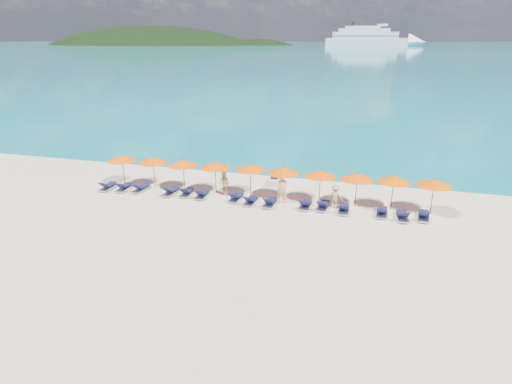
# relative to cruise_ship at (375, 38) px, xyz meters

# --- Properties ---
(ground) EXTENTS (1400.00, 1400.00, 0.00)m
(ground) POSITION_rel_cruise_ship_xyz_m (0.30, -552.47, -8.52)
(ground) COLOR beige
(sea) EXTENTS (1600.00, 1300.00, 0.01)m
(sea) POSITION_rel_cruise_ship_xyz_m (0.30, 107.53, -8.51)
(sea) COLOR #1FA9B2
(sea) RESTS_ON ground
(headland_main) EXTENTS (374.00, 242.00, 126.50)m
(headland_main) POSITION_rel_cruise_ship_xyz_m (-299.70, -12.47, -46.52)
(headland_main) COLOR black
(headland_main) RESTS_ON ground
(headland_small) EXTENTS (162.00, 126.00, 85.50)m
(headland_small) POSITION_rel_cruise_ship_xyz_m (-149.70, 7.53, -43.52)
(headland_small) COLOR black
(headland_small) RESTS_ON ground
(cruise_ship) EXTENTS (118.73, 28.96, 32.72)m
(cruise_ship) POSITION_rel_cruise_ship_xyz_m (0.00, 0.00, 0.00)
(cruise_ship) COLOR silver
(cruise_ship) RESTS_ON ground
(jetski) EXTENTS (0.90, 2.20, 0.77)m
(jetski) POSITION_rel_cruise_ship_xyz_m (0.31, -544.14, -8.20)
(jetski) COLOR silver
(jetski) RESTS_ON ground
(beachgoer_a) EXTENTS (0.85, 0.78, 1.95)m
(beachgoer_a) POSITION_rel_cruise_ship_xyz_m (1.60, -547.86, -7.54)
(beachgoer_a) COLOR tan
(beachgoer_a) RESTS_ON ground
(beachgoer_b) EXTENTS (0.95, 0.80, 1.69)m
(beachgoer_b) POSITION_rel_cruise_ship_xyz_m (-2.45, -547.59, -7.67)
(beachgoer_b) COLOR tan
(beachgoer_b) RESTS_ON ground
(beachgoer_c) EXTENTS (1.00, 0.48, 1.53)m
(beachgoer_c) POSITION_rel_cruise_ship_xyz_m (4.99, -547.77, -7.75)
(beachgoer_c) COLOR tan
(beachgoer_c) RESTS_ON ground
(umbrella_0) EXTENTS (2.10, 2.10, 2.28)m
(umbrella_0) POSITION_rel_cruise_ship_xyz_m (-10.32, -547.28, -6.50)
(umbrella_0) COLOR black
(umbrella_0) RESTS_ON ground
(umbrella_1) EXTENTS (2.10, 2.10, 2.28)m
(umbrella_1) POSITION_rel_cruise_ship_xyz_m (-7.91, -547.16, -6.50)
(umbrella_1) COLOR black
(umbrella_1) RESTS_ON ground
(umbrella_2) EXTENTS (2.10, 2.10, 2.28)m
(umbrella_2) POSITION_rel_cruise_ship_xyz_m (-5.56, -547.26, -6.50)
(umbrella_2) COLOR black
(umbrella_2) RESTS_ON ground
(umbrella_3) EXTENTS (2.10, 2.10, 2.28)m
(umbrella_3) POSITION_rel_cruise_ship_xyz_m (-3.21, -547.17, -6.50)
(umbrella_3) COLOR black
(umbrella_3) RESTS_ON ground
(umbrella_4) EXTENTS (2.10, 2.10, 2.28)m
(umbrella_4) POSITION_rel_cruise_ship_xyz_m (-0.76, -547.00, -6.50)
(umbrella_4) COLOR black
(umbrella_4) RESTS_ON ground
(umbrella_5) EXTENTS (2.10, 2.10, 2.28)m
(umbrella_5) POSITION_rel_cruise_ship_xyz_m (1.54, -547.18, -6.50)
(umbrella_5) COLOR black
(umbrella_5) RESTS_ON ground
(umbrella_6) EXTENTS (2.10, 2.10, 2.28)m
(umbrella_6) POSITION_rel_cruise_ship_xyz_m (3.94, -547.15, -6.50)
(umbrella_6) COLOR black
(umbrella_6) RESTS_ON ground
(umbrella_7) EXTENTS (2.10, 2.10, 2.28)m
(umbrella_7) POSITION_rel_cruise_ship_xyz_m (6.24, -547.23, -6.50)
(umbrella_7) COLOR black
(umbrella_7) RESTS_ON ground
(umbrella_8) EXTENTS (2.10, 2.10, 2.28)m
(umbrella_8) POSITION_rel_cruise_ship_xyz_m (8.44, -547.12, -6.50)
(umbrella_8) COLOR black
(umbrella_8) RESTS_ON ground
(umbrella_9) EXTENTS (2.10, 2.10, 2.28)m
(umbrella_9) POSITION_rel_cruise_ship_xyz_m (10.76, -547.18, -6.50)
(umbrella_9) COLOR black
(umbrella_9) RESTS_ON ground
(lounger_0) EXTENTS (0.69, 1.72, 0.66)m
(lounger_0) POSITION_rel_cruise_ship_xyz_m (-10.89, -548.55, -8.28)
(lounger_0) COLOR silver
(lounger_0) RESTS_ON ground
(lounger_1) EXTENTS (0.76, 1.75, 0.66)m
(lounger_1) POSITION_rel_cruise_ship_xyz_m (-9.68, -548.40, -8.28)
(lounger_1) COLOR silver
(lounger_1) RESTS_ON ground
(lounger_2) EXTENTS (0.79, 1.75, 0.66)m
(lounger_2) POSITION_rel_cruise_ship_xyz_m (-8.44, -548.26, -8.28)
(lounger_2) COLOR silver
(lounger_2) RESTS_ON ground
(lounger_3) EXTENTS (0.79, 1.75, 0.66)m
(lounger_3) POSITION_rel_cruise_ship_xyz_m (-6.12, -548.32, -8.28)
(lounger_3) COLOR silver
(lounger_3) RESTS_ON ground
(lounger_4) EXTENTS (0.74, 1.74, 0.66)m
(lounger_4) POSITION_rel_cruise_ship_xyz_m (-4.97, -548.17, -8.28)
(lounger_4) COLOR silver
(lounger_4) RESTS_ON ground
(lounger_5) EXTENTS (0.69, 1.73, 0.66)m
(lounger_5) POSITION_rel_cruise_ship_xyz_m (-3.81, -548.28, -8.28)
(lounger_5) COLOR silver
(lounger_5) RESTS_ON ground
(lounger_6) EXTENTS (0.73, 1.74, 0.66)m
(lounger_6) POSITION_rel_cruise_ship_xyz_m (-1.43, -548.22, -8.28)
(lounger_6) COLOR silver
(lounger_6) RESTS_ON ground
(lounger_7) EXTENTS (0.70, 1.73, 0.66)m
(lounger_7) POSITION_rel_cruise_ship_xyz_m (-0.32, -548.56, -8.28)
(lounger_7) COLOR silver
(lounger_7) RESTS_ON ground
(lounger_8) EXTENTS (0.68, 1.72, 0.66)m
(lounger_8) POSITION_rel_cruise_ship_xyz_m (0.97, -548.52, -8.28)
(lounger_8) COLOR silver
(lounger_8) RESTS_ON ground
(lounger_9) EXTENTS (0.69, 1.73, 0.66)m
(lounger_9) POSITION_rel_cruise_ship_xyz_m (3.23, -548.28, -8.28)
(lounger_9) COLOR silver
(lounger_9) RESTS_ON ground
(lounger_10) EXTENTS (0.76, 1.75, 0.66)m
(lounger_10) POSITION_rel_cruise_ship_xyz_m (4.32, -548.17, -8.28)
(lounger_10) COLOR silver
(lounger_10) RESTS_ON ground
(lounger_11) EXTENTS (0.64, 1.71, 0.66)m
(lounger_11) POSITION_rel_cruise_ship_xyz_m (5.61, -548.35, -8.28)
(lounger_11) COLOR silver
(lounger_11) RESTS_ON ground
(lounger_12) EXTENTS (0.68, 1.72, 0.66)m
(lounger_12) POSITION_rel_cruise_ship_xyz_m (7.90, -548.30, -8.28)
(lounger_12) COLOR silver
(lounger_12) RESTS_ON ground
(lounger_13) EXTENTS (0.77, 1.75, 0.66)m
(lounger_13) POSITION_rel_cruise_ship_xyz_m (9.07, -548.56, -8.28)
(lounger_13) COLOR silver
(lounger_13) RESTS_ON ground
(lounger_14) EXTENTS (0.78, 1.75, 0.66)m
(lounger_14) POSITION_rel_cruise_ship_xyz_m (10.28, -548.21, -8.28)
(lounger_14) COLOR silver
(lounger_14) RESTS_ON ground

